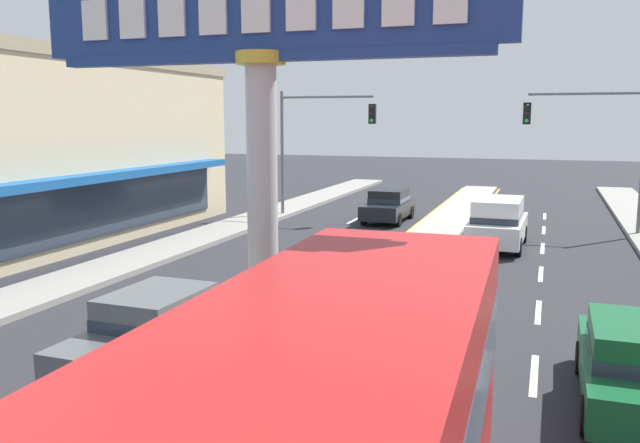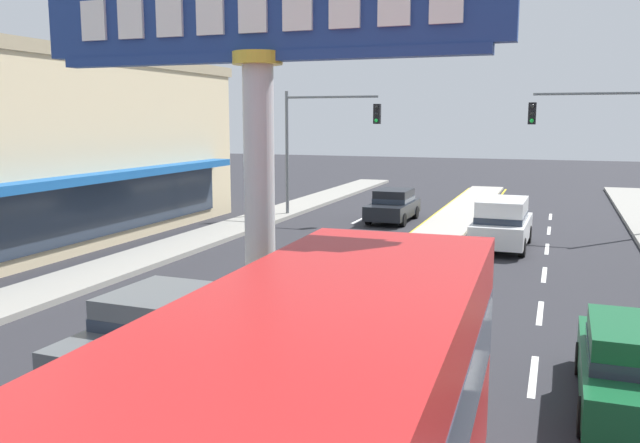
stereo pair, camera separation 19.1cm
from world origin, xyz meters
name	(u,v)px [view 2 (the right image)]	position (x,y,z in m)	size (l,w,h in m)	color
median_strip	(408,262)	(0.00, 18.00, 0.07)	(2.13, 52.00, 0.14)	#A39E93
sidewalk_left	(152,255)	(-8.79, 16.00, 0.09)	(2.24, 60.00, 0.18)	gray
lane_markings	(399,273)	(0.00, 16.65, 0.00)	(8.87, 52.00, 0.01)	silver
district_sign	(259,171)	(0.00, 6.31, 4.02)	(7.96, 1.24, 7.15)	orange
traffic_light_left_side	(320,132)	(-6.30, 26.66, 4.25)	(4.86, 0.46, 6.20)	slate
traffic_light_right_side	(604,134)	(6.30, 26.19, 4.25)	(4.86, 0.46, 6.20)	slate
sedan_near_right_lane	(153,329)	(-2.72, 7.12, 0.79)	(1.94, 4.35, 1.53)	#4C5156
suv_near_left_lane	(502,223)	(2.72, 21.98, 0.98)	(2.06, 4.65, 1.90)	white
sedan_mid_left_lane	(637,366)	(6.02, 8.20, 0.79)	(1.87, 4.31, 1.53)	#14562D
sedan_kerb_right	(393,205)	(-2.72, 27.02, 0.79)	(1.87, 4.32, 1.53)	black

